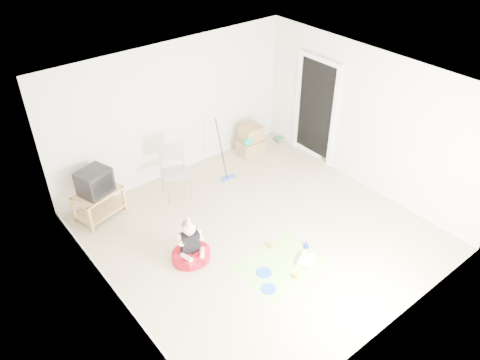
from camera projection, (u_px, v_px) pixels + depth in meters
ground at (260, 233)px, 7.82m from camera, size 5.00×5.00×0.00m
doorway_recess at (316, 111)px, 9.28m from camera, size 0.02×0.90×2.05m
tv_stand at (99, 202)px, 8.03m from camera, size 0.90×0.69×0.50m
crt_tv at (95, 182)px, 7.79m from camera, size 0.61×0.55×0.44m
folding_chair at (175, 173)px, 8.40m from camera, size 0.57×0.56×1.02m
cardboard_boxes at (250, 141)px, 9.72m from camera, size 0.52×0.40×0.63m
floor_mop at (228, 167)px, 8.98m from camera, size 0.30×0.39×1.17m
book_pile at (279, 139)px, 10.33m from camera, size 0.22×0.26×0.10m
seated_woman at (191, 250)px, 7.19m from camera, size 0.74×0.74×0.88m
party_mat at (280, 264)px, 7.21m from camera, size 1.33×0.99×0.01m
birthday_cake at (307, 260)px, 7.22m from camera, size 0.36×0.33×0.14m
blue_plate_near at (264, 273)px, 7.05m from camera, size 0.28×0.28×0.01m
blue_plate_far at (269, 289)px, 6.79m from camera, size 0.24×0.24×0.01m
orange_cup_near at (271, 246)px, 7.49m from camera, size 0.09×0.09×0.08m
orange_cup_far at (295, 276)px, 6.96m from camera, size 0.09×0.09×0.08m
blue_party_hat at (306, 244)px, 7.48m from camera, size 0.13×0.13×0.15m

